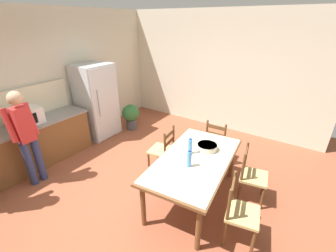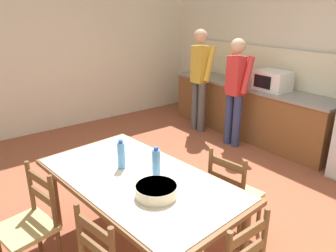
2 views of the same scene
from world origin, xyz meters
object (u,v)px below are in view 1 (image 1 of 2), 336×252
(bottle_near_centre, at_px, (189,159))
(chair_side_near_right, at_px, (251,175))
(chair_head_end, at_px, (217,141))
(refrigerator, at_px, (97,101))
(potted_plant, at_px, (131,115))
(person_at_counter, at_px, (26,135))
(bottle_off_centre, at_px, (190,146))
(chair_side_far_right, at_px, (163,150))
(microwave, at_px, (26,117))
(serving_bowl, at_px, (207,147))
(chair_side_near_left, at_px, (240,212))
(dining_table, at_px, (195,162))

(bottle_near_centre, bearing_deg, chair_side_near_right, -45.24)
(chair_head_end, bearing_deg, refrigerator, 8.16)
(bottle_near_centre, bearing_deg, potted_plant, 58.08)
(person_at_counter, relative_size, potted_plant, 2.51)
(chair_side_near_right, bearing_deg, bottle_off_centre, 104.81)
(bottle_near_centre, distance_m, chair_side_far_right, 1.12)
(microwave, bearing_deg, person_at_counter, -119.01)
(bottle_off_centre, relative_size, potted_plant, 0.40)
(chair_side_near_right, height_order, chair_side_far_right, same)
(potted_plant, bearing_deg, bottle_off_centre, -118.15)
(serving_bowl, bearing_deg, chair_side_near_left, -130.60)
(bottle_near_centre, xyz_separation_m, chair_head_end, (1.45, 0.14, -0.44))
(chair_head_end, bearing_deg, potted_plant, -5.82)
(refrigerator, xyz_separation_m, bottle_off_centre, (-0.63, -2.87, 0.01))
(bottle_off_centre, distance_m, serving_bowl, 0.32)
(chair_head_end, bearing_deg, chair_side_near_right, 138.34)
(refrigerator, distance_m, chair_side_near_right, 3.79)
(refrigerator, height_order, chair_side_near_left, refrigerator)
(bottle_off_centre, height_order, chair_side_near_right, bottle_off_centre)
(dining_table, xyz_separation_m, bottle_near_centre, (-0.23, -0.02, 0.20))
(refrigerator, height_order, bottle_off_centre, refrigerator)
(chair_side_far_right, distance_m, chair_head_end, 1.13)
(refrigerator, bearing_deg, chair_side_near_right, -93.32)
(bottle_near_centre, bearing_deg, chair_side_near_left, -97.90)
(chair_side_near_right, xyz_separation_m, person_at_counter, (-1.66, 3.26, 0.50))
(bottle_off_centre, bearing_deg, dining_table, -121.02)
(chair_side_far_right, bearing_deg, dining_table, 60.01)
(microwave, relative_size, person_at_counter, 0.30)
(chair_side_near_left, bearing_deg, serving_bowl, 38.27)
(chair_side_far_right, bearing_deg, chair_side_near_right, 87.73)
(bottle_near_centre, relative_size, potted_plant, 0.40)
(microwave, height_order, potted_plant, microwave)
(chair_side_far_right, xyz_separation_m, chair_side_near_left, (-0.68, -1.66, 0.00))
(potted_plant, bearing_deg, dining_table, -118.30)
(chair_side_near_left, bearing_deg, person_at_counter, 92.78)
(chair_side_near_right, bearing_deg, dining_table, 113.11)
(bottle_near_centre, bearing_deg, chair_side_far_right, 56.12)
(bottle_near_centre, distance_m, chair_side_near_left, 0.93)
(potted_plant, bearing_deg, microwave, 168.84)
(potted_plant, bearing_deg, chair_side_near_right, -105.09)
(bottle_near_centre, bearing_deg, dining_table, 5.54)
(refrigerator, relative_size, chair_head_end, 1.92)
(serving_bowl, distance_m, potted_plant, 2.86)
(potted_plant, bearing_deg, serving_bowl, -111.96)
(dining_table, relative_size, chair_side_near_left, 2.14)
(chair_head_end, relative_size, person_at_counter, 0.54)
(chair_head_end, distance_m, person_at_counter, 3.41)
(bottle_near_centre, height_order, potted_plant, bottle_near_centre)
(refrigerator, distance_m, chair_side_near_left, 4.00)
(bottle_near_centre, relative_size, bottle_off_centre, 1.00)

